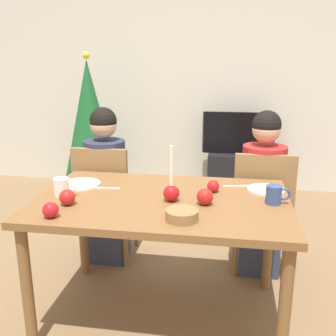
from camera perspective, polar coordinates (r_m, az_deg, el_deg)
ground_plane at (r=2.52m, az=-0.76°, el=-20.69°), size 7.68×7.68×0.00m
back_wall at (r=4.62m, az=4.81°, el=13.19°), size 6.40×0.10×2.60m
dining_table at (r=2.19m, az=-0.83°, el=-6.52°), size 1.40×0.90×0.75m
chair_left at (r=2.93m, az=-9.22°, el=-4.18°), size 0.40×0.40×0.90m
chair_right at (r=2.80m, az=13.62°, el=-5.36°), size 0.40×0.40×0.90m
person_left_child at (r=2.94m, az=-9.08°, el=-2.91°), size 0.30×0.30×1.17m
person_right_child at (r=2.81m, az=13.65°, el=-4.03°), size 0.30×0.30×1.17m
tv_stand at (r=4.48m, az=10.02°, el=-0.84°), size 0.64×0.40×0.48m
tv at (r=4.37m, az=10.31°, el=5.07°), size 0.79×0.05×0.46m
christmas_tree at (r=4.31m, az=-11.44°, el=6.34°), size 0.63×0.63×1.58m
candle_centerpiece at (r=2.10m, az=0.50°, el=-3.22°), size 0.09×0.09×0.31m
plate_left at (r=2.44m, az=-12.79°, el=-2.33°), size 0.25×0.25×0.01m
plate_right at (r=2.36m, az=14.19°, el=-3.10°), size 0.22×0.22×0.01m
mug_left at (r=2.27m, az=-15.31°, el=-2.70°), size 0.13×0.09×0.10m
mug_right at (r=2.15m, az=15.39°, el=-3.80°), size 0.13×0.08×0.10m
fork_left at (r=2.35m, az=-9.20°, el=-2.95°), size 0.18×0.03×0.01m
fork_right at (r=2.39m, az=10.22°, el=-2.63°), size 0.18×0.05×0.01m
bowl_walnuts at (r=1.87m, az=2.06°, el=-6.93°), size 0.16×0.16×0.05m
apple_near_candle at (r=1.98m, az=-16.90°, el=-5.92°), size 0.08×0.08×0.08m
apple_by_left_plate at (r=2.12m, az=-14.60°, el=-4.19°), size 0.09×0.09×0.09m
apple_by_right_mug at (r=2.07m, az=5.47°, el=-4.22°), size 0.09×0.09×0.09m
apple_far_edge at (r=2.27m, az=6.66°, el=-2.66°), size 0.07×0.07×0.07m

